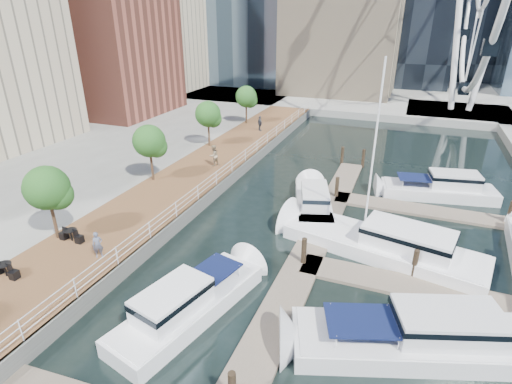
% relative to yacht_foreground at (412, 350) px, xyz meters
% --- Properties ---
extents(ground, '(520.00, 520.00, 0.00)m').
position_rel_yacht_foreground_xyz_m(ground, '(-9.16, -3.46, 0.00)').
color(ground, black).
rests_on(ground, ground).
extents(boardwalk, '(6.00, 60.00, 1.00)m').
position_rel_yacht_foreground_xyz_m(boardwalk, '(-18.16, 11.54, 0.50)').
color(boardwalk, brown).
rests_on(boardwalk, ground).
extents(seawall, '(0.25, 60.00, 1.00)m').
position_rel_yacht_foreground_xyz_m(seawall, '(-15.16, 11.54, 0.50)').
color(seawall, '#595954').
rests_on(seawall, ground).
extents(land_far, '(200.00, 114.00, 1.00)m').
position_rel_yacht_foreground_xyz_m(land_far, '(-9.16, 98.54, 0.50)').
color(land_far, gray).
rests_on(land_far, ground).
extents(pier, '(14.00, 12.00, 1.00)m').
position_rel_yacht_foreground_xyz_m(pier, '(4.84, 48.54, 0.50)').
color(pier, gray).
rests_on(pier, ground).
extents(railing, '(0.10, 60.00, 1.05)m').
position_rel_yacht_foreground_xyz_m(railing, '(-15.26, 11.54, 1.52)').
color(railing, white).
rests_on(railing, boardwalk).
extents(floating_docks, '(16.00, 34.00, 2.60)m').
position_rel_yacht_foreground_xyz_m(floating_docks, '(-1.20, 6.52, 0.49)').
color(floating_docks, '#6D6051').
rests_on(floating_docks, ground).
extents(midrise_condos, '(19.00, 67.00, 28.00)m').
position_rel_yacht_foreground_xyz_m(midrise_condos, '(-42.73, 23.36, 13.42)').
color(midrise_condos, '#BCAD8E').
rests_on(midrise_condos, ground).
extents(street_trees, '(2.60, 42.60, 4.60)m').
position_rel_yacht_foreground_xyz_m(street_trees, '(-20.56, 10.54, 4.29)').
color(street_trees, '#3F2B1C').
rests_on(street_trees, ground).
extents(yacht_foreground, '(11.89, 6.66, 2.15)m').
position_rel_yacht_foreground_xyz_m(yacht_foreground, '(0.00, 0.00, 0.00)').
color(yacht_foreground, silver).
rests_on(yacht_foreground, ground).
extents(pedestrian_near, '(0.66, 0.65, 1.54)m').
position_rel_yacht_foreground_xyz_m(pedestrian_near, '(-16.72, -0.24, 1.77)').
color(pedestrian_near, '#4F556A').
rests_on(pedestrian_near, boardwalk).
extents(pedestrian_mid, '(0.99, 1.12, 1.91)m').
position_rel_yacht_foreground_xyz_m(pedestrian_mid, '(-17.40, 15.33, 1.95)').
color(pedestrian_mid, gray).
rests_on(pedestrian_mid, boardwalk).
extents(pedestrian_far, '(1.03, 1.00, 1.73)m').
position_rel_yacht_foreground_xyz_m(pedestrian_far, '(-17.73, 27.85, 1.87)').
color(pedestrian_far, '#343841').
rests_on(pedestrian_far, boardwalk).
extents(moored_yachts, '(21.44, 32.39, 11.50)m').
position_rel_yacht_foreground_xyz_m(moored_yachts, '(-1.77, 6.54, 0.00)').
color(moored_yachts, white).
rests_on(moored_yachts, ground).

